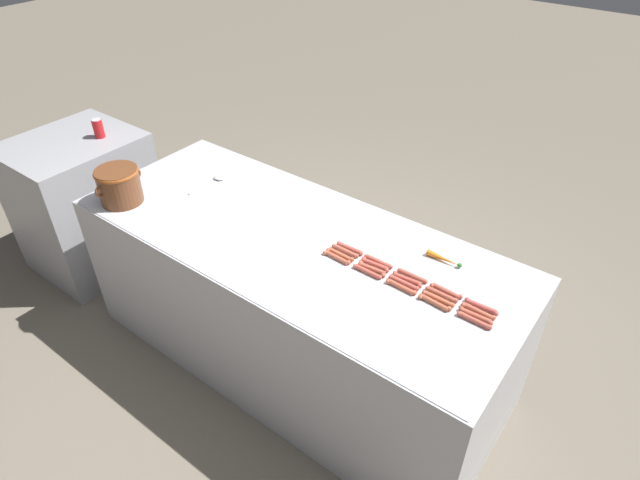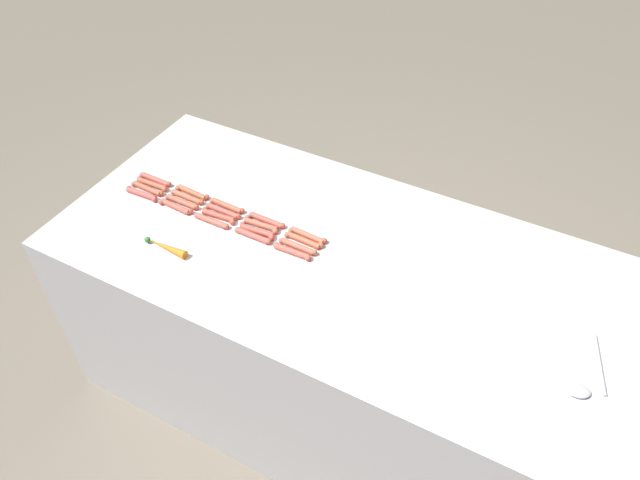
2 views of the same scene
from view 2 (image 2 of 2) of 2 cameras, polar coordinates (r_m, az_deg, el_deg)
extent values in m
plane|color=#756B5B|center=(2.84, 4.18, -15.33)|extent=(20.00, 20.00, 0.00)
cube|color=#BCBCC1|center=(2.46, 4.72, -9.98)|extent=(0.99, 2.41, 0.90)
cube|color=silver|center=(2.11, 5.43, -2.75)|extent=(0.97, 2.36, 0.00)
cylinder|color=#B55342|center=(2.54, -15.40, 5.57)|extent=(0.03, 0.13, 0.02)
sphere|color=#B55342|center=(2.58, -16.56, 5.95)|extent=(0.02, 0.02, 0.02)
sphere|color=#B55342|center=(2.50, -14.20, 5.17)|extent=(0.02, 0.02, 0.02)
cylinder|color=#B35C3F|center=(2.44, -12.07, 4.45)|extent=(0.03, 0.14, 0.02)
sphere|color=#B35C3F|center=(2.48, -13.37, 4.83)|extent=(0.02, 0.02, 0.02)
sphere|color=#B35C3F|center=(2.41, -10.74, 4.05)|extent=(0.02, 0.02, 0.02)
cylinder|color=#BD5940|center=(2.35, -8.84, 3.24)|extent=(0.03, 0.14, 0.02)
sphere|color=#BD5940|center=(2.38, -10.21, 3.68)|extent=(0.02, 0.02, 0.02)
sphere|color=#BD5940|center=(2.32, -7.44, 2.78)|extent=(0.02, 0.02, 0.02)
cylinder|color=#BB5141|center=(2.27, -5.09, 1.88)|extent=(0.03, 0.13, 0.02)
sphere|color=#BB5141|center=(2.30, -6.53, 2.38)|extent=(0.02, 0.02, 0.02)
sphere|color=#BB5141|center=(2.24, -3.61, 1.36)|extent=(0.02, 0.02, 0.02)
cylinder|color=#BC5D43|center=(2.20, -1.19, 0.44)|extent=(0.03, 0.14, 0.02)
sphere|color=#BC5D43|center=(2.23, -2.75, 0.95)|extent=(0.02, 0.02, 0.02)
sphere|color=#BC5D43|center=(2.18, 0.40, -0.07)|extent=(0.02, 0.02, 0.02)
cylinder|color=#B35540|center=(2.52, -15.71, 5.15)|extent=(0.03, 0.14, 0.02)
sphere|color=#B35540|center=(2.56, -16.82, 5.59)|extent=(0.02, 0.02, 0.02)
sphere|color=#B35540|center=(2.48, -14.56, 4.70)|extent=(0.02, 0.02, 0.02)
cylinder|color=#BE5D3F|center=(2.42, -12.53, 4.01)|extent=(0.03, 0.13, 0.02)
sphere|color=#BE5D3F|center=(2.46, -13.79, 4.45)|extent=(0.02, 0.02, 0.02)
sphere|color=#BE5D3F|center=(2.39, -11.24, 3.56)|extent=(0.02, 0.02, 0.02)
cylinder|color=#B35045|center=(2.33, -9.19, 2.73)|extent=(0.03, 0.13, 0.02)
sphere|color=#B35045|center=(2.36, -10.54, 3.21)|extent=(0.02, 0.02, 0.02)
sphere|color=#B35045|center=(2.30, -7.80, 2.24)|extent=(0.02, 0.02, 0.02)
cylinder|color=#B05943|center=(2.25, -5.65, 1.45)|extent=(0.03, 0.14, 0.02)
sphere|color=#B05943|center=(2.29, -7.00, 2.06)|extent=(0.02, 0.02, 0.02)
sphere|color=#B05943|center=(2.22, -4.26, 0.82)|extent=(0.02, 0.02, 0.02)
cylinder|color=#BB5B3E|center=(2.18, -1.58, -0.04)|extent=(0.03, 0.14, 0.02)
sphere|color=#BB5B3E|center=(2.21, -3.14, 0.49)|extent=(0.02, 0.02, 0.02)
sphere|color=#BB5B3E|center=(2.16, 0.01, -0.57)|extent=(0.02, 0.02, 0.02)
cylinder|color=#B95941|center=(2.50, -16.11, 4.72)|extent=(0.03, 0.14, 0.02)
sphere|color=#B95941|center=(2.54, -17.30, 5.10)|extent=(0.02, 0.02, 0.02)
sphere|color=#B95941|center=(2.47, -14.89, 4.32)|extent=(0.02, 0.02, 0.02)
cylinder|color=#B15742|center=(2.40, -13.00, 3.53)|extent=(0.03, 0.13, 0.02)
sphere|color=#B15742|center=(2.44, -14.26, 3.97)|extent=(0.02, 0.02, 0.02)
sphere|color=#B15742|center=(2.37, -11.70, 3.08)|extent=(0.02, 0.02, 0.02)
cylinder|color=#BD5040|center=(2.31, -9.64, 2.29)|extent=(0.03, 0.14, 0.02)
sphere|color=#BD5040|center=(2.35, -10.90, 2.86)|extent=(0.02, 0.02, 0.02)
sphere|color=#BD5040|center=(2.28, -8.34, 1.70)|extent=(0.02, 0.02, 0.02)
cylinder|color=#BE4F41|center=(2.23, -6.02, 0.87)|extent=(0.03, 0.14, 0.02)
sphere|color=#BE4F41|center=(2.26, -7.38, 1.49)|extent=(0.02, 0.02, 0.02)
sphere|color=#BE4F41|center=(2.20, -4.62, 0.23)|extent=(0.02, 0.02, 0.02)
cylinder|color=#B85B47|center=(2.16, -2.13, -0.63)|extent=(0.03, 0.13, 0.02)
sphere|color=#B85B47|center=(2.19, -3.68, -0.07)|extent=(0.02, 0.02, 0.02)
sphere|color=#B85B47|center=(2.14, -0.54, -1.20)|extent=(0.02, 0.02, 0.02)
cylinder|color=#B94F47|center=(2.48, -16.62, 4.24)|extent=(0.03, 0.14, 0.02)
sphere|color=#B94F47|center=(2.53, -17.72, 4.71)|extent=(0.02, 0.02, 0.02)
sphere|color=#B94F47|center=(2.44, -15.48, 3.75)|extent=(0.02, 0.02, 0.02)
cylinder|color=#B55343|center=(2.39, -13.59, 3.11)|extent=(0.03, 0.14, 0.02)
sphere|color=#B55343|center=(2.42, -14.89, 3.52)|extent=(0.02, 0.02, 0.02)
sphere|color=#B55343|center=(2.35, -12.26, 2.69)|extent=(0.02, 0.02, 0.02)
cylinder|color=#B45645|center=(2.30, -10.29, 1.80)|extent=(0.02, 0.13, 0.02)
sphere|color=#B45645|center=(2.33, -11.63, 2.31)|extent=(0.02, 0.02, 0.02)
sphere|color=#B45645|center=(2.26, -8.91, 1.28)|extent=(0.02, 0.02, 0.02)
cylinder|color=#B25245|center=(2.21, -6.41, 0.41)|extent=(0.02, 0.13, 0.02)
sphere|color=#B25245|center=(2.24, -7.86, 0.95)|extent=(0.02, 0.02, 0.02)
sphere|color=#B25245|center=(2.19, -4.92, -0.15)|extent=(0.02, 0.02, 0.02)
cylinder|color=#BB5344|center=(2.14, -2.69, -1.09)|extent=(0.03, 0.14, 0.02)
sphere|color=#BB5344|center=(2.17, -4.20, -0.47)|extent=(0.02, 0.02, 0.02)
sphere|color=#BB5344|center=(2.12, -1.15, -1.73)|extent=(0.02, 0.02, 0.02)
cylinder|color=#B7B7BC|center=(2.03, 25.08, -10.68)|extent=(0.21, 0.08, 0.01)
ellipsoid|color=#B7B7BC|center=(1.94, 23.39, -13.05)|extent=(0.07, 0.08, 0.02)
cone|color=orange|center=(2.22, -14.43, -0.65)|extent=(0.03, 0.17, 0.03)
sphere|color=#387F2D|center=(2.27, -16.11, 0.04)|extent=(0.02, 0.02, 0.02)
camera|label=1|loc=(3.61, -6.36, 45.29)|focal=30.03mm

